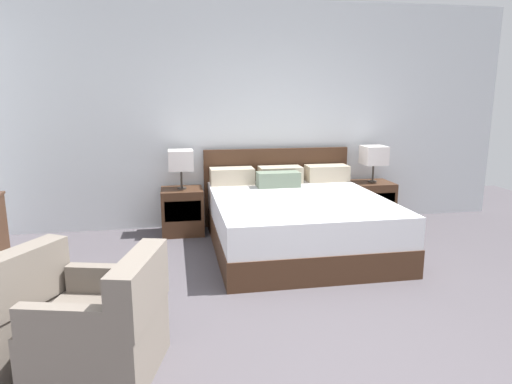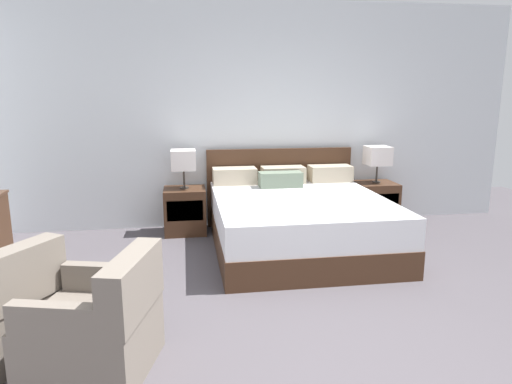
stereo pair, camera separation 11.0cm
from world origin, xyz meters
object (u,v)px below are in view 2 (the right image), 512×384
object	(u,v)px
nightstand_left	(185,211)
table_lamp_left	(183,160)
nightstand_right	(375,203)
table_lamp_right	(378,156)
armchair_companion	(99,328)
bed	(298,220)

from	to	relation	value
nightstand_left	table_lamp_left	bearing A→B (deg)	90.00
nightstand_right	table_lamp_left	size ratio (longest dim) A/B	1.18
table_lamp_left	table_lamp_right	bearing A→B (deg)	0.00
table_lamp_right	armchair_companion	xyz separation A→B (m)	(-2.99, -2.85, -0.62)
table_lamp_right	bed	bearing A→B (deg)	-148.54
table_lamp_right	armchair_companion	distance (m)	4.18
nightstand_left	table_lamp_left	distance (m)	0.62
bed	armchair_companion	size ratio (longest dim) A/B	2.52
nightstand_left	table_lamp_right	bearing A→B (deg)	0.03
table_lamp_left	table_lamp_right	distance (m)	2.46
nightstand_left	table_lamp_left	size ratio (longest dim) A/B	1.18
bed	nightstand_right	bearing A→B (deg)	31.41
nightstand_right	nightstand_left	bearing A→B (deg)	180.00
bed	armchair_companion	xyz separation A→B (m)	(-1.76, -2.09, -0.03)
nightstand_right	bed	bearing A→B (deg)	-148.59
nightstand_right	table_lamp_right	xyz separation A→B (m)	(0.00, 0.00, 0.62)
nightstand_right	table_lamp_left	xyz separation A→B (m)	(-2.46, 0.00, 0.62)
table_lamp_left	armchair_companion	world-z (taller)	table_lamp_left
bed	nightstand_left	xyz separation A→B (m)	(-1.23, 0.75, -0.04)
nightstand_right	table_lamp_left	world-z (taller)	table_lamp_left
nightstand_left	table_lamp_left	world-z (taller)	table_lamp_left
bed	table_lamp_right	distance (m)	1.56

